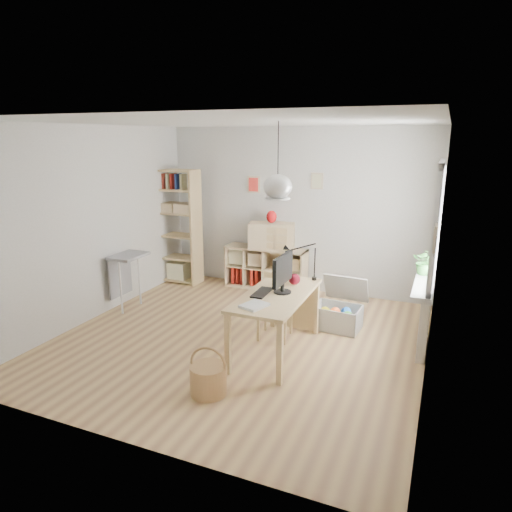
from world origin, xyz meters
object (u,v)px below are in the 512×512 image
at_px(desk, 276,301).
at_px(drawer_chest, 272,236).
at_px(cube_shelf, 265,271).
at_px(chair, 276,302).
at_px(tall_bookshelf, 177,222).
at_px(monitor, 283,272).
at_px(storage_chest, 339,312).

xyz_separation_m(desk, drawer_chest, (-0.90, 2.19, 0.28)).
relative_size(cube_shelf, chair, 1.69).
bearing_deg(desk, tall_bookshelf, 142.99).
xyz_separation_m(tall_bookshelf, chair, (2.42, -1.51, -0.62)).
relative_size(tall_bookshelf, monitor, 3.81).
bearing_deg(tall_bookshelf, desk, -37.01).
bearing_deg(tall_bookshelf, monitor, -35.71).
bearing_deg(desk, drawer_chest, 112.24).
bearing_deg(storage_chest, desk, -113.12).
bearing_deg(tall_bookshelf, cube_shelf, 10.19).
bearing_deg(storage_chest, cube_shelf, 146.64).
bearing_deg(drawer_chest, chair, -81.22).
height_order(tall_bookshelf, monitor, tall_bookshelf).
bearing_deg(chair, tall_bookshelf, 142.39).
relative_size(monitor, drawer_chest, 0.70).
xyz_separation_m(desk, monitor, (0.06, 0.05, 0.35)).
distance_m(cube_shelf, chair, 2.00).
distance_m(desk, monitor, 0.36).
xyz_separation_m(tall_bookshelf, storage_chest, (3.12, -0.91, -0.87)).
relative_size(cube_shelf, storage_chest, 1.88).
height_order(cube_shelf, tall_bookshelf, tall_bookshelf).
bearing_deg(drawer_chest, storage_chest, -52.74).
xyz_separation_m(tall_bookshelf, monitor, (2.64, -1.90, -0.08)).
xyz_separation_m(cube_shelf, tall_bookshelf, (-1.56, -0.28, 0.79)).
bearing_deg(cube_shelf, chair, -64.38).
height_order(desk, chair, chair).
distance_m(monitor, drawer_chest, 2.34).
xyz_separation_m(storage_chest, monitor, (-0.48, -0.99, 0.79)).
bearing_deg(chair, desk, -75.36).
relative_size(chair, storage_chest, 1.11).
relative_size(desk, cube_shelf, 1.07).
xyz_separation_m(chair, monitor, (0.22, -0.39, 0.54)).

